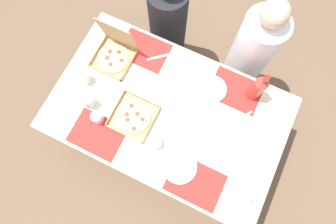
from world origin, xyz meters
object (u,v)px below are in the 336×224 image
Objects in this scene: condiment_bowl at (156,143)px; diner_right_seat at (248,57)px; cup_dark at (84,78)px; pizza_box_corner_left at (133,116)px; plate_near_left at (208,142)px; cup_clear_right at (89,102)px; plate_far_right at (212,89)px; cup_clear_left at (97,118)px; cup_spare at (245,198)px; plate_near_right at (251,164)px; soda_bottle at (258,88)px; plate_far_left at (179,167)px; pizza_box_center at (114,53)px; diner_left_seat at (168,26)px.

diner_right_seat reaches higher than condiment_bowl.
pizza_box_corner_left is at bearing -12.29° from cup_dark.
plate_near_left is (0.54, 0.06, -0.00)m from pizza_box_corner_left.
cup_clear_right is (-0.31, -0.05, 0.04)m from pizza_box_corner_left.
plate_far_right is 0.55m from condiment_bowl.
cup_clear_left is 1.01× the size of cup_spare.
plate_near_right is at bearing 9.17° from cup_clear_left.
plate_near_right is 0.64× the size of soda_bottle.
cup_clear_right reaches higher than cup_spare.
diner_right_seat is (-0.11, 0.39, -0.34)m from soda_bottle.
plate_near_right is (0.31, -0.01, 0.00)m from plate_near_left.
cup_clear_right is at bearing 173.99° from cup_spare.
plate_near_left is at bearing -91.95° from diner_right_seat.
cup_clear_left is (-0.89, -0.63, -0.09)m from soda_bottle.
plate_near_right is at bearing -71.56° from diner_right_seat.
soda_bottle reaches higher than plate_near_left.
diner_right_seat is at bearing 57.62° from pizza_box_corner_left.
plate_far_left is 0.91m from cup_dark.
plate_near_left is 0.77m from cup_clear_left.
plate_far_left and plate_far_right have the same top height.
cup_clear_left is at bearing -75.00° from pizza_box_center.
plate_near_right is at bearing 4.73° from cup_clear_right.
plate_near_left is at bearing -70.60° from plate_far_right.
plate_near_right is 1.29m from cup_dark.
plate_near_right is 0.51m from soda_bottle.
cup_clear_right reaches higher than plate_far_left.
pizza_box_corner_left is at bearing -122.38° from diner_right_seat.
pizza_box_center is 0.27× the size of diner_left_seat.
pizza_box_center is 1.09m from diner_right_seat.
plate_far_right is at bearing 70.04° from condiment_bowl.
plate_near_right is 1.35m from diner_left_seat.
cup_clear_right is 1.21m from cup_spare.
pizza_box_center reaches higher than condiment_bowl.
diner_left_seat is at bearing 134.49° from cup_spare.
cup_spare is (0.35, -0.24, 0.04)m from plate_near_left.
cup_spare reaches higher than pizza_box_corner_left.
plate_far_right is 0.91m from cup_dark.
diner_left_seat is (-0.85, 0.39, -0.38)m from soda_bottle.
cup_dark is 0.19m from cup_clear_right.
pizza_box_center is 0.25× the size of diner_right_seat.
diner_right_seat is (0.91, 0.55, -0.25)m from pizza_box_center.
plate_far_right is at bearing -107.90° from diner_right_seat.
cup_clear_right is (-0.75, 0.13, 0.04)m from plate_far_left.
diner_right_seat reaches higher than plate_near_right.
soda_bottle reaches higher than plate_near_right.
plate_far_left is at bearing -114.91° from plate_near_left.
cup_dark reaches higher than plate_far_left.
cup_clear_left is (-0.64, 0.05, 0.04)m from plate_far_left.
pizza_box_corner_left is 3.18× the size of cup_clear_left.
plate_far_left is 1.11× the size of plate_near_right.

